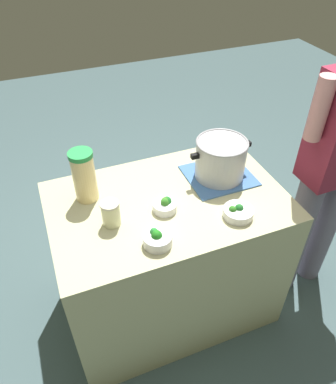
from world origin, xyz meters
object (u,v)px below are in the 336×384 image
broccoli_bowl_front (157,239)px  broccoli_bowl_center (238,212)px  cooking_pot (221,158)px  broccoli_bowl_back (165,205)px  lemonade_pitcher (84,176)px  person_cook (333,168)px  mason_jar (111,213)px

broccoli_bowl_front → broccoli_bowl_center: size_ratio=0.90×
cooking_pot → broccoli_bowl_back: size_ratio=2.92×
cooking_pot → lemonade_pitcher: lemonade_pitcher is taller
broccoli_bowl_back → person_cook: 0.92m
broccoli_bowl_front → person_cook: size_ratio=0.08×
broccoli_bowl_front → person_cook: 1.03m
lemonade_pitcher → broccoli_bowl_back: (0.32, -0.22, -0.10)m
broccoli_bowl_back → person_cook: (0.91, -0.07, 0.01)m
cooking_pot → broccoli_bowl_center: 0.32m
person_cook → cooking_pot: bearing=159.6°
broccoli_bowl_center → person_cook: bearing=8.5°
lemonade_pitcher → mason_jar: bearing=-73.9°
mason_jar → broccoli_bowl_front: 0.24m
cooking_pot → broccoli_bowl_center: size_ratio=2.37×
cooking_pot → broccoli_bowl_back: bearing=-158.9°
lemonade_pitcher → broccoli_bowl_back: size_ratio=2.33×
mason_jar → broccoli_bowl_back: size_ratio=1.09×
mason_jar → broccoli_bowl_front: (0.15, -0.19, -0.03)m
lemonade_pitcher → mason_jar: lemonade_pitcher is taller
lemonade_pitcher → cooking_pot: bearing=-7.0°
cooking_pot → broccoli_bowl_back: 0.39m
lemonade_pitcher → person_cook: person_cook is taller
broccoli_bowl_back → person_cook: person_cook is taller
broccoli_bowl_front → person_cook: (1.02, 0.12, 0.01)m
broccoli_bowl_front → cooking_pot: bearing=35.0°
broccoli_bowl_front → broccoli_bowl_back: size_ratio=1.11×
lemonade_pitcher → broccoli_bowl_front: bearing=-62.6°
broccoli_bowl_center → person_cook: size_ratio=0.09×
mason_jar → broccoli_bowl_back: bearing=-0.5°
mason_jar → broccoli_bowl_center: size_ratio=0.88×
mason_jar → broccoli_bowl_front: size_ratio=0.98×
mason_jar → person_cook: size_ratio=0.08×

